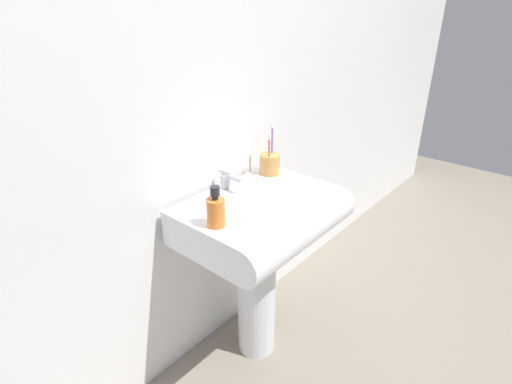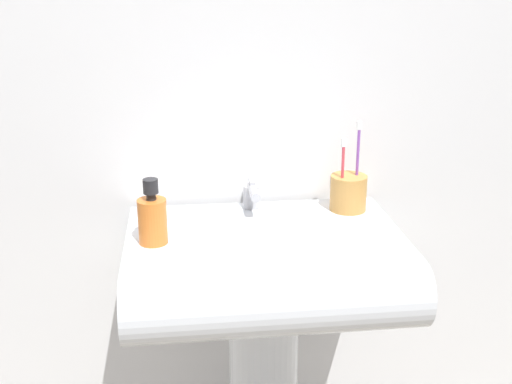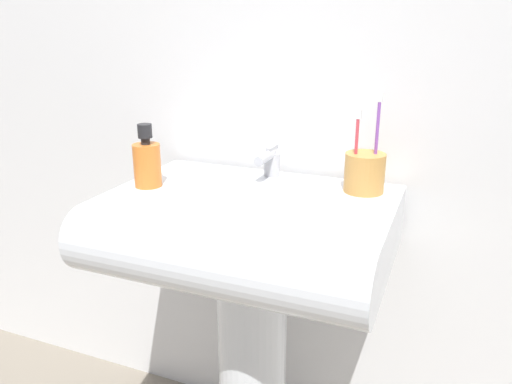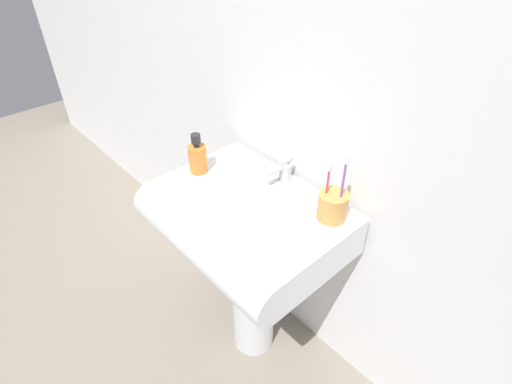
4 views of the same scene
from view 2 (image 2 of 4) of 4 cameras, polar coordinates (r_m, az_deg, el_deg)
The scene contains 5 objects.
wall_back at distance 1.57m, azimuth -0.41°, elevation 14.80°, with size 5.00×0.05×2.40m, color white.
sink_basin at distance 1.42m, azimuth 0.97°, elevation -6.92°, with size 0.61×0.45×0.14m.
faucet at distance 1.55m, azimuth -0.35°, elevation -0.23°, with size 0.04×0.12×0.07m.
toothbrush_cup at distance 1.57m, azimuth 8.22°, elevation 0.00°, with size 0.09×0.09×0.22m.
soap_bottle at distance 1.38m, azimuth -9.19°, elevation -2.34°, with size 0.06×0.06×0.14m.
Camera 2 is at (-0.18, -1.31, 1.32)m, focal length 45.00 mm.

